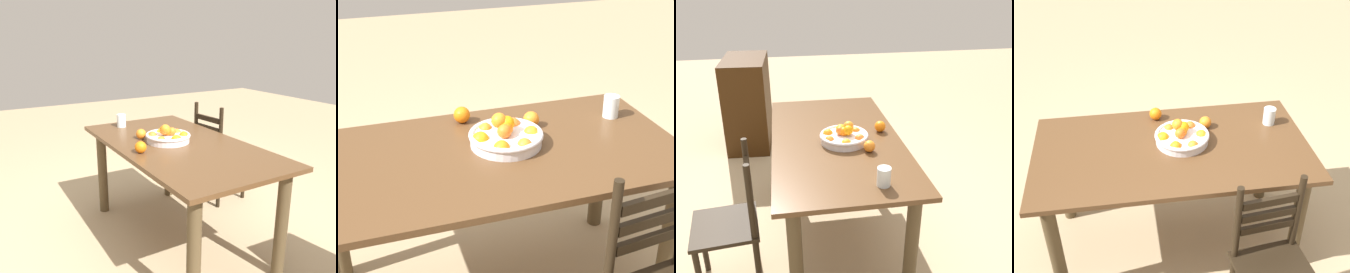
% 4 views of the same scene
% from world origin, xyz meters
% --- Properties ---
extents(dining_table, '(1.64, 0.88, 0.77)m').
position_xyz_m(dining_table, '(0.00, 0.00, 0.64)').
color(dining_table, '#54371F').
rests_on(dining_table, ground).
extents(fruit_bowl, '(0.33, 0.33, 0.14)m').
position_xyz_m(fruit_bowl, '(-0.07, -0.05, 0.82)').
color(fruit_bowl, silver).
rests_on(fruit_bowl, dining_table).
extents(orange_loose_0, '(0.08, 0.08, 0.08)m').
position_xyz_m(orange_loose_0, '(0.06, -0.33, 0.81)').
color(orange_loose_0, orange).
rests_on(orange_loose_0, dining_table).
extents(orange_loose_1, '(0.08, 0.08, 0.08)m').
position_xyz_m(orange_loose_1, '(-0.24, -0.18, 0.81)').
color(orange_loose_1, orange).
rests_on(orange_loose_1, dining_table).
extents(drinking_glass, '(0.08, 0.08, 0.11)m').
position_xyz_m(drinking_glass, '(-0.65, -0.17, 0.83)').
color(drinking_glass, silver).
rests_on(drinking_glass, dining_table).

